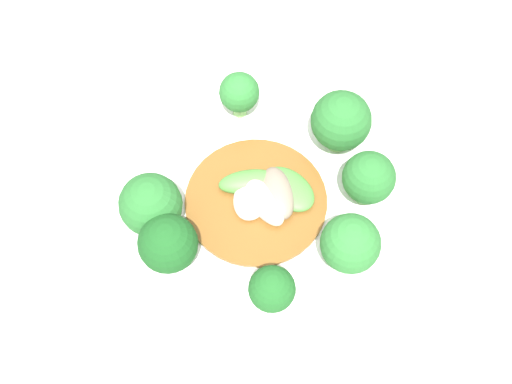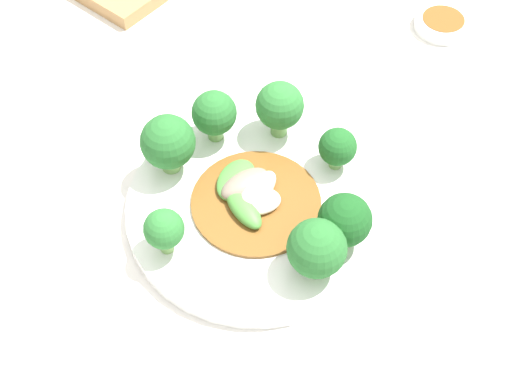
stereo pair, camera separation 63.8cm
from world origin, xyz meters
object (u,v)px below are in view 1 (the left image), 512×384
object	(u,v)px
plate	(256,206)
stirfry_center	(263,196)
broccoli_southeast	(239,93)
broccoli_northwest	(272,289)
broccoli_northeast	(151,205)
broccoli_north	(168,244)
broccoli_southwest	(369,178)
broccoli_west	(350,244)
broccoli_south	(341,121)

from	to	relation	value
plate	stirfry_center	bearing A→B (deg)	-115.30
broccoli_southeast	broccoli_northwest	world-z (taller)	broccoli_southeast
broccoli_northeast	broccoli_north	bearing A→B (deg)	156.57
broccoli_northwest	broccoli_southwest	world-z (taller)	broccoli_southwest
stirfry_center	broccoli_west	bearing A→B (deg)	-179.77
broccoli_south	stirfry_center	bearing A→B (deg)	81.84
broccoli_south	broccoli_north	bearing A→B (deg)	80.22
broccoli_north	broccoli_northwest	world-z (taller)	broccoli_north
plate	broccoli_north	world-z (taller)	broccoli_north
broccoli_northeast	stirfry_center	distance (m)	0.11
broccoli_north	stirfry_center	world-z (taller)	broccoli_north
broccoli_west	broccoli_northwest	xyz separation A→B (m)	(0.03, 0.07, -0.01)
broccoli_northwest	broccoli_northeast	xyz separation A→B (m)	(0.13, 0.01, 0.01)
broccoli_northwest	stirfry_center	xyz separation A→B (m)	(0.07, -0.07, -0.02)
plate	broccoli_southwest	bearing A→B (deg)	-135.50
broccoli_south	stirfry_center	xyz separation A→B (m)	(0.01, 0.10, -0.03)
plate	stirfry_center	size ratio (longest dim) A/B	2.00
stirfry_center	broccoli_northeast	bearing A→B (deg)	55.29
plate	broccoli_north	size ratio (longest dim) A/B	4.26
broccoli_west	broccoli_south	xyz separation A→B (m)	(0.09, -0.10, -0.00)
broccoli_south	stirfry_center	world-z (taller)	broccoli_south
broccoli_northwest	broccoli_northeast	distance (m)	0.14
broccoli_west	broccoli_northwest	size ratio (longest dim) A/B	1.37
broccoli_south	stirfry_center	distance (m)	0.10
broccoli_northwest	broccoli_north	bearing A→B (deg)	18.27
broccoli_northwest	stirfry_center	bearing A→B (deg)	-44.62
broccoli_northeast	stirfry_center	world-z (taller)	broccoli_northeast
broccoli_northeast	plate	bearing A→B (deg)	-125.45
broccoli_west	broccoli_northwest	world-z (taller)	broccoli_west
broccoli_north	broccoli_southeast	size ratio (longest dim) A/B	1.16
broccoli_north	broccoli_northwest	bearing A→B (deg)	-161.73
plate	broccoli_northeast	bearing A→B (deg)	54.55
broccoli_west	broccoli_south	distance (m)	0.13
plate	stirfry_center	xyz separation A→B (m)	(-0.00, -0.01, 0.02)
broccoli_southeast	broccoli_northeast	distance (m)	0.15
broccoli_north	broccoli_south	world-z (taller)	broccoli_south
broccoli_north	broccoli_southwest	bearing A→B (deg)	-118.35
broccoli_north	broccoli_west	bearing A→B (deg)	-139.20
broccoli_west	broccoli_southeast	bearing A→B (deg)	-17.71
plate	broccoli_south	size ratio (longest dim) A/B	3.85
broccoli_northwest	stirfry_center	size ratio (longest dim) A/B	0.37
broccoli_west	broccoli_northwest	bearing A→B (deg)	70.12
broccoli_southeast	plate	bearing A→B (deg)	140.80
stirfry_center	broccoli_southwest	bearing A→B (deg)	-137.09
broccoli_southwest	stirfry_center	bearing A→B (deg)	42.91
broccoli_northwest	broccoli_southwest	distance (m)	0.14
plate	broccoli_northwest	size ratio (longest dim) A/B	5.35
broccoli_southeast	broccoli_northwest	size ratio (longest dim) A/B	1.08
broccoli_south	broccoli_northwest	bearing A→B (deg)	109.53
broccoli_northwest	broccoli_southwest	size ratio (longest dim) A/B	0.81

